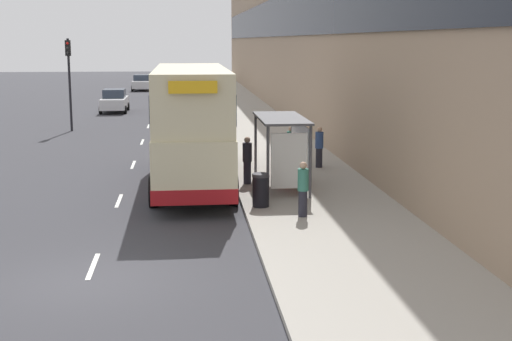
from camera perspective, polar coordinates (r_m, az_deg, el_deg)
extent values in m
plane|color=#38383D|center=(16.36, -13.38, -8.68)|extent=(220.00, 220.00, 0.00)
cube|color=#A39E93|center=(54.26, -1.25, 4.87)|extent=(5.00, 93.00, 0.14)
cube|color=#9E846B|center=(54.53, 3.02, 12.92)|extent=(3.00, 93.00, 15.42)
cube|color=black|center=(54.29, 1.37, 12.13)|extent=(0.12, 89.28, 2.78)
cube|color=silver|center=(17.41, -12.91, -7.47)|extent=(0.12, 2.00, 0.01)
cube|color=silver|center=(24.16, -10.91, -2.39)|extent=(0.12, 2.00, 0.01)
cube|color=silver|center=(31.03, -9.80, 0.46)|extent=(0.12, 2.00, 0.01)
cube|color=silver|center=(37.95, -9.09, 2.27)|extent=(0.12, 2.00, 0.01)
cube|color=silver|center=(44.90, -8.60, 3.52)|extent=(0.12, 2.00, 0.01)
cube|color=silver|center=(51.88, -8.24, 4.44)|extent=(0.12, 2.00, 0.01)
cube|color=silver|center=(58.86, -7.96, 5.14)|extent=(0.12, 2.00, 0.01)
cube|color=silver|center=(65.85, -7.75, 5.69)|extent=(0.12, 2.00, 0.01)
cube|color=#4C4C51|center=(25.04, 2.03, 4.21)|extent=(1.60, 4.20, 0.08)
cylinder|color=#4C4C51|center=(23.16, 0.96, 0.61)|extent=(0.10, 0.10, 2.40)
cylinder|color=#4C4C51|center=(27.09, -0.03, 2.04)|extent=(0.10, 0.10, 2.40)
cylinder|color=#4C4C51|center=(23.36, 4.37, 0.67)|extent=(0.10, 0.10, 2.40)
cylinder|color=#4C4C51|center=(27.26, 2.90, 2.08)|extent=(0.10, 0.10, 2.40)
cube|color=#99A8B2|center=(25.28, 3.51, 1.69)|extent=(0.04, 3.68, 1.92)
cube|color=white|center=(23.30, 2.66, 0.78)|extent=(1.19, 0.10, 1.82)
cube|color=maroon|center=(25.36, 2.55, -0.26)|extent=(0.36, 2.80, 0.08)
cube|color=beige|center=(26.06, -5.15, 1.85)|extent=(2.55, 10.60, 1.85)
cube|color=beige|center=(25.84, -5.22, 6.02)|extent=(2.50, 10.28, 1.95)
cube|color=maroon|center=(26.17, -5.13, 0.34)|extent=(2.58, 10.65, 0.45)
cube|color=#2D3847|center=(26.00, -5.16, 2.66)|extent=(2.58, 9.97, 0.81)
cube|color=#2D3847|center=(25.85, -5.22, 5.81)|extent=(2.55, 9.97, 0.94)
cube|color=yellow|center=(20.53, -5.07, 6.66)|extent=(1.40, 0.08, 0.36)
cylinder|color=black|center=(29.78, -7.67, 1.07)|extent=(0.30, 1.00, 1.00)
cylinder|color=black|center=(29.80, -2.76, 1.15)|extent=(0.30, 1.00, 1.00)
cylinder|color=black|center=(23.00, -8.19, -1.69)|extent=(0.30, 1.00, 1.00)
cylinder|color=black|center=(23.03, -1.83, -1.57)|extent=(0.30, 1.00, 1.00)
cube|color=#B7B799|center=(82.73, -5.37, 7.17)|extent=(1.84, 3.85, 0.84)
cube|color=#2D3847|center=(82.50, -5.38, 7.69)|extent=(1.62, 1.85, 0.69)
cylinder|color=black|center=(83.95, -6.01, 6.91)|extent=(0.20, 0.60, 0.60)
cylinder|color=black|center=(83.96, -4.74, 6.94)|extent=(0.20, 0.60, 0.60)
cylinder|color=black|center=(81.56, -6.01, 6.81)|extent=(0.20, 0.60, 0.60)
cylinder|color=black|center=(81.58, -4.71, 6.84)|extent=(0.20, 0.60, 0.60)
cube|color=silver|center=(54.25, -11.26, 5.32)|extent=(1.77, 4.31, 0.77)
cube|color=#2D3847|center=(54.41, -11.26, 6.08)|extent=(1.56, 2.07, 0.63)
cylinder|color=black|center=(52.88, -10.42, 4.81)|extent=(0.20, 0.60, 0.60)
cylinder|color=black|center=(53.05, -12.33, 4.76)|extent=(0.20, 0.60, 0.60)
cylinder|color=black|center=(55.53, -10.20, 5.07)|extent=(0.20, 0.60, 0.60)
cylinder|color=black|center=(55.70, -12.03, 5.02)|extent=(0.20, 0.60, 0.60)
cube|color=black|center=(49.37, -5.52, 5.02)|extent=(1.75, 4.02, 0.82)
cube|color=#2D3847|center=(49.11, -5.53, 5.87)|extent=(1.54, 1.93, 0.67)
cylinder|color=black|center=(50.65, -6.51, 4.67)|extent=(0.20, 0.60, 0.60)
cylinder|color=black|center=(50.66, -4.52, 4.71)|extent=(0.20, 0.60, 0.60)
cylinder|color=black|center=(48.17, -6.55, 4.38)|extent=(0.20, 0.60, 0.60)
cylinder|color=black|center=(48.18, -4.45, 4.42)|extent=(0.20, 0.60, 0.60)
cube|color=silver|center=(77.59, -9.12, 6.84)|extent=(1.88, 4.26, 0.75)
cube|color=#2D3847|center=(77.76, -9.12, 7.35)|extent=(1.66, 2.04, 0.62)
cylinder|color=black|center=(76.25, -8.45, 6.52)|extent=(0.20, 0.60, 0.60)
cylinder|color=black|center=(76.36, -9.87, 6.48)|extent=(0.20, 0.60, 0.60)
cylinder|color=black|center=(78.88, -8.37, 6.64)|extent=(0.20, 0.60, 0.60)
cylinder|color=black|center=(78.98, -9.74, 6.61)|extent=(0.20, 0.60, 0.60)
cylinder|color=#23232D|center=(21.04, 3.77, -2.65)|extent=(0.27, 0.27, 0.78)
cylinder|color=#337260|center=(20.89, 3.79, -0.74)|extent=(0.32, 0.32, 0.65)
sphere|color=tan|center=(20.82, 3.81, 0.42)|extent=(0.21, 0.21, 0.21)
cylinder|color=#23232D|center=(29.85, 2.78, 1.21)|extent=(0.26, 0.26, 0.76)
cylinder|color=#337260|center=(29.74, 2.79, 2.54)|extent=(0.32, 0.32, 0.64)
sphere|color=tan|center=(29.69, 2.80, 3.35)|extent=(0.21, 0.21, 0.21)
cylinder|color=#23232D|center=(25.80, -0.70, -0.17)|extent=(0.28, 0.28, 0.82)
cylinder|color=#26262D|center=(25.67, -0.71, 1.47)|extent=(0.34, 0.34, 0.68)
sphere|color=tan|center=(25.61, -0.71, 2.47)|extent=(0.22, 0.22, 0.22)
cylinder|color=#23232D|center=(29.24, 5.07, 1.02)|extent=(0.27, 0.27, 0.79)
cylinder|color=navy|center=(29.13, 5.09, 2.43)|extent=(0.33, 0.33, 0.66)
sphere|color=tan|center=(29.07, 5.10, 3.29)|extent=(0.22, 0.22, 0.22)
cylinder|color=black|center=(22.22, 0.38, -1.71)|extent=(0.52, 0.52, 0.95)
cylinder|color=#2D2D33|center=(22.12, 0.38, -0.38)|extent=(0.55, 0.55, 0.10)
cylinder|color=black|center=(43.27, -14.68, 6.62)|extent=(0.14, 0.14, 5.38)
cube|color=black|center=(43.15, -14.82, 9.45)|extent=(0.30, 0.24, 0.90)
sphere|color=red|center=(43.03, -14.86, 9.81)|extent=(0.16, 0.16, 0.16)
sphere|color=#2D2D2D|center=(43.03, -14.84, 9.45)|extent=(0.16, 0.16, 0.16)
sphere|color=#2D2D2D|center=(43.04, -14.83, 9.09)|extent=(0.16, 0.16, 0.16)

